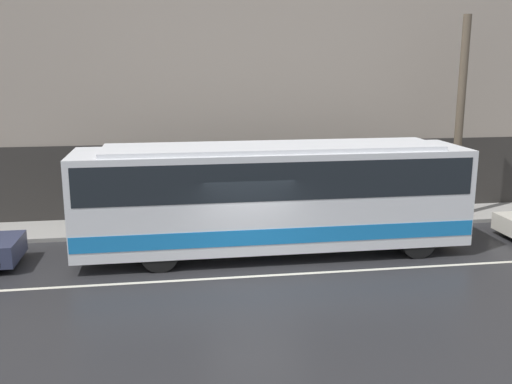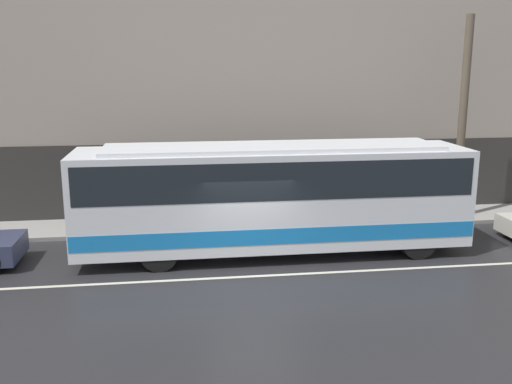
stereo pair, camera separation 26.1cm
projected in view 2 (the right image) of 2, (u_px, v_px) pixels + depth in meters
ground_plane at (252, 276)px, 15.37m from camera, size 60.00×60.00×0.00m
sidewalk at (233, 223)px, 20.31m from camera, size 60.00×2.27×0.13m
building_facade at (228, 53)px, 20.25m from camera, size 60.00×0.35×12.42m
lane_stripe at (252, 276)px, 15.37m from camera, size 54.00×0.14×0.01m
transit_bus at (273, 193)px, 16.93m from camera, size 11.53×2.59×3.29m
utility_pole_near at (462, 119)px, 20.07m from camera, size 0.29×0.29×7.13m
pedestrian_waiting at (271, 198)px, 20.22m from camera, size 0.36×0.36×1.75m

